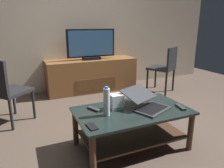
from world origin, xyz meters
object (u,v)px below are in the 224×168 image
(water_bottle_near, at_px, (107,102))
(cell_phone, at_px, (92,127))
(tv_remote, at_px, (181,107))
(router_box, at_px, (116,101))
(side_chair, at_px, (5,88))
(coffee_table, at_px, (132,121))
(soundbar_remote, at_px, (94,109))
(laptop, at_px, (147,103))
(television, at_px, (91,45))
(dining_chair, at_px, (165,66))
(media_cabinet, at_px, (92,75))

(water_bottle_near, xyz_separation_m, cell_phone, (-0.21, -0.18, -0.14))
(tv_remote, bearing_deg, router_box, 168.12)
(side_chair, relative_size, router_box, 5.70)
(cell_phone, bearing_deg, tv_remote, -2.29)
(router_box, bearing_deg, coffee_table, -37.00)
(coffee_table, height_order, tv_remote, tv_remote)
(tv_remote, bearing_deg, soundbar_remote, 170.50)
(laptop, distance_m, tv_remote, 0.37)
(coffee_table, bearing_deg, tv_remote, -17.90)
(television, bearing_deg, laptop, -92.89)
(dining_chair, distance_m, side_chair, 2.76)
(laptop, relative_size, tv_remote, 3.36)
(media_cabinet, relative_size, side_chair, 1.97)
(dining_chair, distance_m, water_bottle_near, 2.32)
(television, xyz_separation_m, cell_phone, (-0.78, -2.30, -0.46))
(water_bottle_near, relative_size, tv_remote, 1.84)
(soundbar_remote, bearing_deg, side_chair, 106.08)
(laptop, xyz_separation_m, cell_phone, (-0.67, -0.18, -0.06))
(television, height_order, tv_remote, television)
(coffee_table, xyz_separation_m, media_cabinet, (0.27, 2.13, 0.01))
(laptop, xyz_separation_m, tv_remote, (0.34, -0.14, -0.05))
(side_chair, bearing_deg, cell_phone, -61.70)
(television, distance_m, laptop, 2.17)
(router_box, xyz_separation_m, water_bottle_near, (-0.16, -0.12, 0.06))
(cell_phone, bearing_deg, water_bottle_near, 35.61)
(television, distance_m, dining_chair, 1.46)
(television, relative_size, side_chair, 1.06)
(television, height_order, side_chair, television)
(television, bearing_deg, coffee_table, -97.20)
(soundbar_remote, bearing_deg, router_box, -38.34)
(side_chair, distance_m, cell_phone, 1.53)
(dining_chair, relative_size, cell_phone, 6.27)
(router_box, distance_m, cell_phone, 0.48)
(side_chair, relative_size, water_bottle_near, 3.01)
(laptop, relative_size, cell_phone, 3.84)
(media_cabinet, xyz_separation_m, soundbar_remote, (-0.63, -1.97, 0.13))
(television, xyz_separation_m, tv_remote, (0.23, -2.27, -0.46))
(coffee_table, bearing_deg, side_chair, 137.01)
(dining_chair, distance_m, soundbar_remote, 2.28)
(soundbar_remote, bearing_deg, tv_remote, -45.26)
(side_chair, xyz_separation_m, water_bottle_near, (0.94, -1.17, 0.08))
(coffee_table, distance_m, laptop, 0.25)
(laptop, bearing_deg, media_cabinet, 87.14)
(laptop, relative_size, soundbar_remote, 3.36)
(tv_remote, distance_m, soundbar_remote, 0.92)
(television, bearing_deg, cell_phone, -108.62)
(television, xyz_separation_m, router_box, (-0.40, -2.00, -0.39))
(router_box, relative_size, tv_remote, 0.97)
(coffee_table, height_order, laptop, laptop)
(dining_chair, bearing_deg, tv_remote, -122.27)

